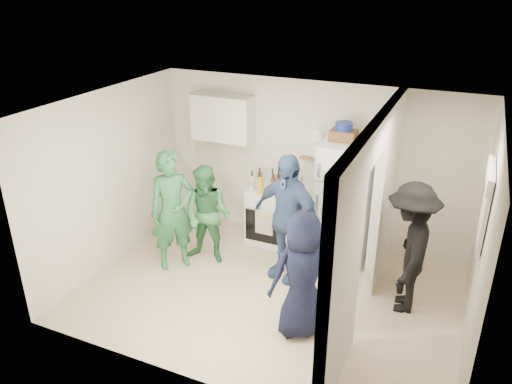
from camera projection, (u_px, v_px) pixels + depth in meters
floor at (268, 294)px, 6.58m from camera, size 4.80×4.80×0.00m
wall_back at (312, 164)px, 7.49m from camera, size 4.80×0.00×4.80m
wall_front at (199, 281)px, 4.65m from camera, size 4.80×0.00×4.80m
wall_left at (110, 179)px, 6.96m from camera, size 0.00×3.40×3.40m
wall_right at (482, 249)px, 5.18m from camera, size 0.00×3.40×3.40m
ceiling at (270, 108)px, 5.57m from camera, size 4.80×4.80×0.00m
partition_pier_back at (385, 192)px, 6.55m from camera, size 0.12×1.20×2.50m
partition_pier_front at (341, 277)px, 4.71m from camera, size 0.12×1.20×2.50m
partition_header at (376, 138)px, 5.20m from camera, size 0.12×1.00×0.40m
stove at (273, 215)px, 7.73m from camera, size 0.73×0.61×0.87m
upper_cabinet at (223, 118)px, 7.62m from camera, size 0.95×0.34×0.70m
fridge at (344, 202)px, 7.11m from camera, size 0.73×0.71×1.78m
wicker_basket at (343, 135)px, 6.80m from camera, size 0.35×0.25×0.15m
blue_bowl at (344, 126)px, 6.75m from camera, size 0.24×0.24×0.11m
yellow_cup_stack_top at (364, 138)px, 6.54m from camera, size 0.09×0.09×0.25m
wall_clock at (316, 136)px, 7.28m from camera, size 0.22×0.02×0.22m
spice_shelf at (311, 159)px, 7.41m from camera, size 0.35×0.08×0.03m
nook_window at (487, 207)px, 5.20m from camera, size 0.03×0.70×0.80m
nook_window_frame at (485, 207)px, 5.20m from camera, size 0.04×0.76×0.86m
nook_valance at (489, 175)px, 5.07m from camera, size 0.04×0.82×0.18m
yellow_cup_stack_stove at (260, 186)px, 7.37m from camera, size 0.09×0.09×0.25m
red_cup at (282, 193)px, 7.28m from camera, size 0.09×0.09×0.12m
person_green_left at (172, 211)px, 6.89m from camera, size 0.73×0.74×1.73m
person_green_center at (208, 215)px, 7.08m from camera, size 0.75×0.60×1.46m
person_denim at (287, 218)px, 6.63m from camera, size 1.13×0.71×1.79m
person_navy at (302, 275)px, 5.60m from camera, size 0.89×0.86×1.54m
person_nook at (409, 248)px, 6.01m from camera, size 0.70×1.13×1.68m
bottle_a at (260, 176)px, 7.71m from camera, size 0.07×0.07×0.27m
bottle_b at (259, 181)px, 7.48m from camera, size 0.08×0.08×0.30m
bottle_c at (272, 177)px, 7.65m from camera, size 0.06×0.06×0.28m
bottle_d at (273, 182)px, 7.46m from camera, size 0.08×0.08×0.28m
bottle_e at (285, 176)px, 7.61m from camera, size 0.06×0.06×0.32m
bottle_f at (285, 182)px, 7.45m from camera, size 0.07×0.07×0.29m
bottle_g at (293, 180)px, 7.53m from camera, size 0.08×0.08×0.28m
bottle_h at (252, 180)px, 7.51m from camera, size 0.07×0.07×0.30m
bottle_i at (279, 179)px, 7.55m from camera, size 0.06×0.06×0.30m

